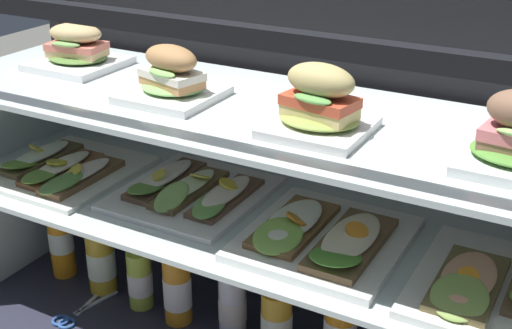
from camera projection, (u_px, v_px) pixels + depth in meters
The scene contains 20 objects.
case_frame at pixel (284, 155), 1.52m from camera, with size 1.54×0.52×0.85m.
riser_lower_tier at pixel (256, 286), 1.53m from camera, with size 1.46×0.44×0.33m.
shelf_lower_glass at pixel (256, 219), 1.46m from camera, with size 1.48×0.46×0.01m, color silver.
riser_upper_tier at pixel (256, 167), 1.41m from camera, with size 1.46×0.44×0.23m.
shelf_upper_glass at pixel (256, 111), 1.36m from camera, with size 1.48×0.46×0.01m, color silver.
plated_roll_sandwich_near_right_corner at pixel (77, 52), 1.61m from camera, with size 0.19×0.19×0.10m.
plated_roll_sandwich_mid_left at pixel (172, 79), 1.39m from camera, with size 0.18×0.18×0.11m.
plated_roll_sandwich_near_left_corner at pixel (320, 107), 1.22m from camera, with size 0.18×0.18×0.13m.
open_sandwich_tray_center at pixel (62, 169), 1.64m from camera, with size 0.31×0.33×0.06m.
open_sandwich_tray_far_left at pixel (191, 191), 1.53m from camera, with size 0.31×0.33×0.06m.
open_sandwich_tray_far_right at pixel (323, 237), 1.34m from camera, with size 0.31×0.33×0.07m.
open_sandwich_tray_near_right_corner at pixel (505, 287), 1.19m from camera, with size 0.31×0.33×0.06m.
juice_bottle_near_post at pixel (61, 238), 1.83m from camera, with size 0.06×0.06×0.26m.
juice_bottle_back_center at pixel (101, 257), 1.77m from camera, with size 0.07×0.07×0.25m.
juice_bottle_front_second at pixel (140, 277), 1.71m from camera, with size 0.06×0.06×0.20m.
juice_bottle_front_right_end at pixel (177, 285), 1.65m from camera, with size 0.07×0.07×0.25m.
juice_bottle_back_right at pixel (232, 300), 1.61m from camera, with size 0.07×0.07×0.23m.
juice_bottle_front_middle at pixel (277, 319), 1.54m from camera, with size 0.07×0.07×0.22m.
juice_bottle_back_left at pixel (340, 328), 1.49m from camera, with size 0.07×0.07×0.25m.
kitchen_scissors at pixel (72, 316), 1.69m from camera, with size 0.07×0.19×0.01m.
Camera 1 is at (0.62, -1.13, 1.07)m, focal length 48.32 mm.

